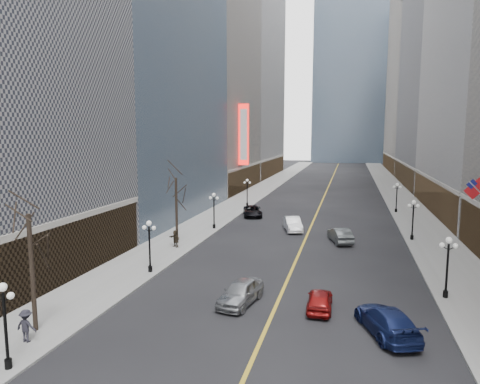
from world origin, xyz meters
The scene contains 26 objects.
sidewalk_east centered at (14.00, 70.00, 0.07)m, with size 6.00×230.00×0.15m, color gray.
sidewalk_west centered at (-14.00, 70.00, 0.07)m, with size 6.00×230.00×0.15m, color gray.
lane_line centered at (0.00, 80.00, 0.01)m, with size 0.25×200.00×0.02m, color gold.
bldg_east_c centered at (29.88, 106.00, 24.18)m, with size 26.60×40.60×48.80m.
bldg_east_d centered at (29.90, 149.00, 31.17)m, with size 26.60×46.60×62.80m.
bldg_west_c centered at (-29.88, 87.00, 25.19)m, with size 26.60×30.60×50.80m.
bldg_west_d centered at (-29.92, 121.00, 36.17)m, with size 26.60×38.60×72.80m.
streetlamp_east_1 centered at (11.80, 30.00, 2.90)m, with size 1.26×0.44×4.52m.
streetlamp_east_2 centered at (11.80, 48.00, 2.90)m, with size 1.26×0.44×4.52m.
streetlamp_east_3 centered at (11.80, 66.00, 2.90)m, with size 1.26×0.44×4.52m.
streetlamp_west_0 centered at (-11.80, 14.00, 2.90)m, with size 1.26×0.44×4.52m.
streetlamp_west_1 centered at (-11.80, 30.00, 2.90)m, with size 1.26×0.44×4.52m.
streetlamp_west_2 centered at (-11.80, 48.00, 2.90)m, with size 1.26×0.44×4.52m.
streetlamp_west_3 centered at (-11.80, 66.00, 2.90)m, with size 1.26×0.44×4.52m.
flag_5 centered at (15.31, 37.00, 7.29)m, with size 2.87×0.12×2.87m.
theatre_marquee centered at (-15.88, 80.00, 12.00)m, with size 2.00×0.55×12.00m.
tree_west_near centered at (-13.50, 18.00, 6.24)m, with size 3.60×3.60×7.92m.
tree_west_far centered at (-13.50, 40.00, 6.24)m, with size 3.60×3.60×7.92m.
car_nb_near centered at (-2.52, 25.46, 0.85)m, with size 2.00×4.97×1.69m, color #979A9E.
car_nb_mid centered at (-2.00, 49.73, 0.86)m, with size 1.81×5.20×1.71m, color white.
car_nb_far centered at (-9.00, 57.82, 0.78)m, with size 2.60×5.65×1.57m, color black.
car_sb_near centered at (7.18, 23.12, 0.84)m, with size 2.35×5.77×1.67m, color #152050.
car_sb_mid centered at (3.02, 25.79, 0.71)m, with size 1.68×4.18×1.43m, color maroon.
car_sb_far centered at (3.90, 45.20, 0.83)m, with size 1.75×5.02×1.65m, color #44494B.
ped_west_walk centered at (-12.95, 16.63, 1.11)m, with size 1.24×0.51×1.91m, color #222129.
ped_west_far centered at (-12.96, 38.29, 1.07)m, with size 1.70×0.49×1.84m, color black.
Camera 1 is at (4.73, -2.79, 11.96)m, focal length 32.00 mm.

